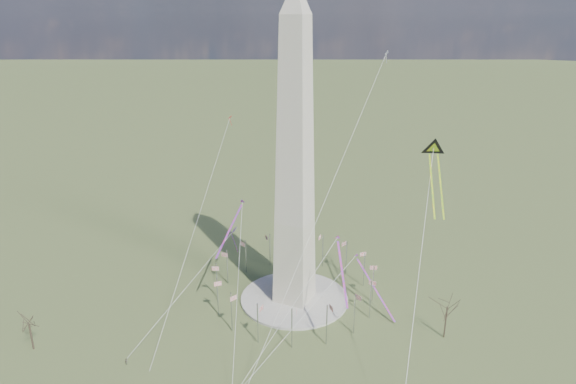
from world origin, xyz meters
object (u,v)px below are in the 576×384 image
at_px(tree_near, 448,305).
at_px(kite_delta_black, 434,152).
at_px(washington_monument, 295,163).
at_px(person_west, 126,361).

bearing_deg(tree_near, kite_delta_black, 147.57).
xyz_separation_m(washington_monument, tree_near, (49.06, -0.48, -36.86)).
relative_size(tree_near, kite_delta_black, 0.74).
distance_m(washington_monument, kite_delta_black, 40.93).
height_order(tree_near, kite_delta_black, kite_delta_black).
xyz_separation_m(washington_monument, person_west, (-28.31, -49.79, -47.07)).
distance_m(tree_near, person_west, 92.31).
relative_size(washington_monument, kite_delta_black, 4.74).
distance_m(tree_near, kite_delta_black, 44.65).
xyz_separation_m(person_west, kite_delta_black, (68.38, 55.02, 53.56)).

